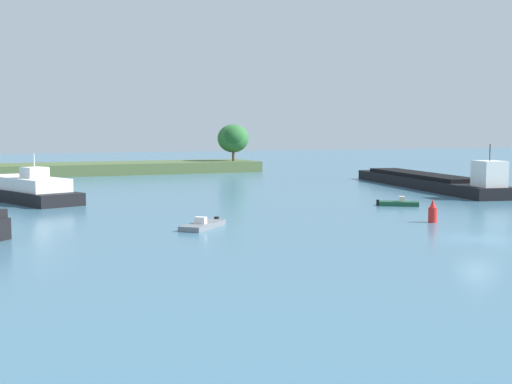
{
  "coord_description": "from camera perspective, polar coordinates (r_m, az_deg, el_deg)",
  "views": [
    {
      "loc": [
        -32.67,
        -35.19,
        7.27
      ],
      "look_at": [
        -4.2,
        26.8,
        1.2
      ],
      "focal_mm": 47.9,
      "sensor_mm": 36.0,
      "label": 1
    }
  ],
  "objects": [
    {
      "name": "channel_buoy_red",
      "position": [
        56.37,
        14.54,
        -1.66
      ],
      "size": [
        0.7,
        0.7,
        1.9
      ],
      "color": "red",
      "rests_on": "ground"
    },
    {
      "name": "fishing_skiff",
      "position": [
        68.35,
        11.83,
        -0.92
      ],
      "size": [
        3.99,
        3.45,
        0.92
      ],
      "color": "#19472D",
      "rests_on": "ground"
    },
    {
      "name": "small_motorboat",
      "position": [
        51.66,
        -4.47,
        -2.77
      ],
      "size": [
        4.68,
        4.68,
        0.89
      ],
      "color": "slate",
      "rests_on": "ground"
    },
    {
      "name": "ground_plane",
      "position": [
        48.56,
        18.03,
        -3.78
      ],
      "size": [
        400.0,
        400.0,
        0.0
      ],
      "primitive_type": "plane",
      "color": "teal"
    },
    {
      "name": "cargo_barge",
      "position": [
        90.41,
        14.1,
        0.94
      ],
      "size": [
        12.24,
        35.24,
        5.93
      ],
      "color": "black",
      "rests_on": "ground"
    },
    {
      "name": "white_riverboat",
      "position": [
        75.01,
        -18.65,
        0.18
      ],
      "size": [
        9.7,
        16.78,
        5.05
      ],
      "color": "black",
      "rests_on": "ground"
    },
    {
      "name": "treeline_island",
      "position": [
        118.35,
        -15.29,
        2.63
      ],
      "size": [
        63.64,
        12.62,
        9.68
      ],
      "color": "#4C6038",
      "rests_on": "ground"
    }
  ]
}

